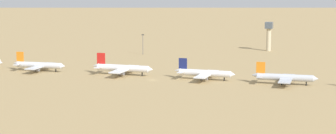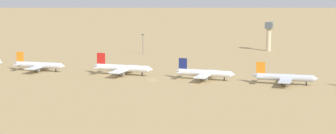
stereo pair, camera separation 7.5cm
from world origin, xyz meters
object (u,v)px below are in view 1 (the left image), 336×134
at_px(parked_jet_red_2, 122,68).
at_px(parked_jet_orange_4, 284,77).
at_px(parked_jet_navy_3, 204,73).
at_px(parked_jet_orange_1, 39,65).
at_px(control_tower, 269,34).
at_px(light_pole_mid, 143,43).

relative_size(parked_jet_red_2, parked_jet_orange_4, 1.07).
distance_m(parked_jet_navy_3, parked_jet_orange_4, 40.32).
bearing_deg(parked_jet_orange_1, parked_jet_navy_3, -1.78).
bearing_deg(control_tower, parked_jet_orange_1, -129.40).
bearing_deg(light_pole_mid, parked_jet_orange_1, -109.14).
relative_size(parked_jet_navy_3, light_pole_mid, 2.39).
bearing_deg(parked_jet_red_2, light_pole_mid, 103.27).
bearing_deg(control_tower, parked_jet_orange_4, -78.42).
bearing_deg(parked_jet_orange_4, parked_jet_orange_1, 177.58).
distance_m(parked_jet_navy_3, light_pole_mid, 107.50).
distance_m(parked_jet_orange_4, light_pole_mid, 136.44).
distance_m(parked_jet_orange_1, light_pole_mid, 91.45).
relative_size(parked_jet_orange_1, light_pole_mid, 2.36).
height_order(parked_jet_orange_1, parked_jet_navy_3, parked_jet_navy_3).
distance_m(parked_jet_red_2, parked_jet_orange_4, 85.52).
xyz_separation_m(parked_jet_red_2, control_tower, (58.39, 128.74, 8.46)).
relative_size(parked_jet_navy_3, control_tower, 1.59).
xyz_separation_m(parked_jet_navy_3, light_pole_mid, (-63.97, 86.29, 4.40)).
height_order(parked_jet_red_2, parked_jet_navy_3, parked_jet_red_2).
bearing_deg(parked_jet_orange_1, light_pole_mid, 69.08).
bearing_deg(control_tower, parked_jet_navy_3, -95.79).
distance_m(parked_jet_orange_1, control_tower, 169.02).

